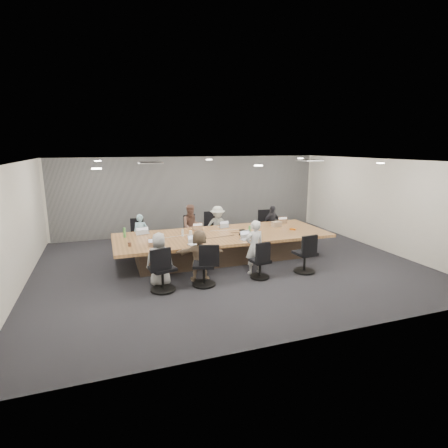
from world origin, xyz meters
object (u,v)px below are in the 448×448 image
object	(u,v)px
chair_7	(305,256)
bottle_green_right	(250,230)
laptop_3	(280,222)
canvas_bag	(277,224)
chair_3	(267,227)
laptop_2	(223,227)
person_0	(141,234)
person_1	(192,227)
chair_2	(214,230)
laptop_1	(196,229)
laptop_0	(143,233)
bottle_clear	(183,233)
snack_packet	(293,229)
stapler	(241,234)
chair_6	(260,264)
person_5	(200,255)
mug_brown	(129,244)
conference_table	(223,245)
chair_0	(140,238)
laptop_6	(246,239)
person_3	(272,223)
person_6	(254,247)
person_2	(218,226)
person_4	(160,259)
laptop_4	(156,248)
bottle_green_left	(124,233)
chair_4	(162,272)
laptop_5	(194,244)
chair_1	(189,234)

from	to	relation	value
chair_7	bottle_green_right	size ratio (longest dim) A/B	3.78
laptop_3	chair_7	bearing A→B (deg)	88.18
laptop_3	canvas_bag	world-z (taller)	canvas_bag
chair_3	laptop_2	world-z (taller)	chair_3
person_0	person_1	world-z (taller)	person_1
chair_2	laptop_1	distance (m)	1.28
laptop_0	bottle_clear	world-z (taller)	bottle_clear
chair_2	person_0	distance (m)	2.46
snack_packet	bottle_clear	bearing A→B (deg)	174.47
bottle_clear	bottle_green_right	bearing A→B (deg)	-9.59
person_0	stapler	size ratio (longest dim) A/B	7.91
bottle_green_right	snack_packet	xyz separation A→B (m)	(1.40, -0.00, -0.09)
chair_6	person_5	bearing A→B (deg)	157.65
mug_brown	snack_packet	distance (m)	4.74
conference_table	chair_6	xyz separation A→B (m)	(0.38, -1.70, -0.04)
conference_table	chair_0	bearing A→B (deg)	141.58
person_1	laptop_6	size ratio (longest dim) A/B	4.77
person_3	person_6	distance (m)	3.27
person_2	person_4	xyz separation A→B (m)	(-2.29, -2.70, -0.02)
laptop_4	bottle_green_right	xyz separation A→B (m)	(2.74, 0.61, 0.10)
person_1	person_5	xyz separation A→B (m)	(-0.48, -2.70, -0.07)
person_2	bottle_green_left	xyz separation A→B (m)	(-2.94, -0.83, 0.22)
laptop_3	person_5	distance (m)	3.92
bottle_green_right	person_2	bearing A→B (deg)	106.29
chair_4	laptop_1	bearing A→B (deg)	44.64
bottle_green_right	mug_brown	distance (m)	3.34
person_3	canvas_bag	distance (m)	1.09
person_2	chair_3	bearing A→B (deg)	21.45
person_3	laptop_5	size ratio (longest dim) A/B	4.22
chair_3	chair_7	size ratio (longest dim) A/B	0.90
laptop_1	laptop_3	size ratio (longest dim) A/B	1.00
chair_1	laptop_1	xyz separation A→B (m)	(0.00, -0.90, 0.37)
snack_packet	mug_brown	bearing A→B (deg)	-177.34
chair_4	laptop_3	distance (m)	4.92
laptop_1	bottle_clear	size ratio (longest dim) A/B	1.45
chair_7	person_5	world-z (taller)	person_5
chair_0	stapler	bearing A→B (deg)	154.33
person_5	canvas_bag	world-z (taller)	person_5
person_0	person_2	distance (m)	2.43
laptop_4	laptop_2	bearing A→B (deg)	39.79
laptop_6	bottle_clear	distance (m)	1.77
chair_2	laptop_4	bearing A→B (deg)	61.43
chair_3	chair_6	xyz separation A→B (m)	(-1.85, -3.40, -0.02)
chair_6	bottle_green_right	distance (m)	1.62
conference_table	chair_2	distance (m)	1.72
person_1	person_3	size ratio (longest dim) A/B	1.16
chair_7	person_4	size ratio (longest dim) A/B	0.68
chair_7	person_1	size ratio (longest dim) A/B	0.61
chair_1	laptop_0	world-z (taller)	laptop_0
person_3	stapler	distance (m)	2.41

